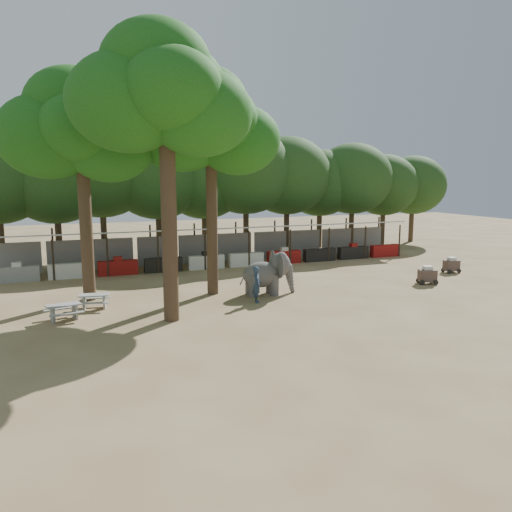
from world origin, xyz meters
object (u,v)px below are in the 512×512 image
object	(u,v)px
yard_tree_left	(78,129)
yard_tree_back	(207,124)
yard_tree_center	(161,94)
cart_front	(427,275)
picnic_table_far	(94,299)
elephant	(268,274)
picnic_table_near	(64,310)
cart_back	(451,265)
handler	(257,284)

from	to	relation	value
yard_tree_left	yard_tree_back	distance (m)	6.09
yard_tree_center	cart_front	bearing A→B (deg)	6.28
picnic_table_far	cart_front	size ratio (longest dim) A/B	1.25
yard_tree_back	elephant	bearing A→B (deg)	-26.94
picnic_table_near	cart_back	size ratio (longest dim) A/B	1.54
cart_front	yard_tree_center	bearing A→B (deg)	-153.35
cart_back	picnic_table_near	bearing A→B (deg)	-169.83
yard_tree_center	yard_tree_back	distance (m)	5.04
yard_tree_center	handler	distance (m)	9.59
yard_tree_center	cart_front	distance (m)	17.46
picnic_table_far	elephant	bearing A→B (deg)	8.26
yard_tree_left	picnic_table_far	distance (m)	8.04
picnic_table_near	cart_front	bearing A→B (deg)	-12.92
yard_tree_left	cart_front	distance (m)	19.90
yard_tree_back	handler	size ratio (longest dim) A/B	6.49
yard_tree_center	handler	bearing A→B (deg)	15.73
yard_tree_back	picnic_table_far	distance (m)	10.00
picnic_table_far	cart_back	xyz separation A→B (m)	(21.52, 0.87, 0.05)
yard_tree_back	cart_back	xyz separation A→B (m)	(15.76, -0.18, -8.06)
elephant	cart_front	distance (m)	9.38
yard_tree_left	cart_back	distance (m)	23.11
yard_tree_center	picnic_table_near	world-z (taller)	yard_tree_center
yard_tree_center	cart_back	size ratio (longest dim) A/B	11.44
yard_tree_center	cart_back	bearing A→B (deg)	11.52
handler	cart_back	distance (m)	14.41
picnic_table_far	picnic_table_near	bearing A→B (deg)	-120.89
picnic_table_near	yard_tree_center	bearing A→B (deg)	-33.05
picnic_table_far	yard_tree_left	bearing A→B (deg)	107.16
yard_tree_back	handler	world-z (taller)	yard_tree_back
yard_tree_left	yard_tree_back	xyz separation A→B (m)	(6.00, -1.00, 0.34)
yard_tree_center	cart_back	distance (m)	21.04
yard_tree_left	yard_tree_center	xyz separation A→B (m)	(3.00, -5.00, 1.01)
yard_tree_back	picnic_table_near	bearing A→B (deg)	-160.17
cart_front	handler	bearing A→B (deg)	-157.63
yard_tree_back	handler	distance (m)	8.28
handler	picnic_table_far	xyz separation A→B (m)	(-7.34, 1.66, -0.44)
elephant	cart_back	size ratio (longest dim) A/B	2.72
yard_tree_left	cart_front	xyz separation A→B (m)	(18.04, -3.34, -7.69)
yard_tree_center	picnic_table_far	distance (m)	9.66
yard_tree_back	picnic_table_far	size ratio (longest dim) A/B	7.43
picnic_table_near	cart_back	distance (m)	22.96
yard_tree_center	picnic_table_far	xyz separation A→B (m)	(-2.76, 2.95, -8.77)
handler	cart_front	size ratio (longest dim) A/B	1.43
picnic_table_near	yard_tree_back	bearing A→B (deg)	6.28
yard_tree_left	picnic_table_near	bearing A→B (deg)	-106.95
yard_tree_center	yard_tree_left	bearing A→B (deg)	120.96
picnic_table_far	cart_back	size ratio (longest dim) A/B	1.45
yard_tree_center	picnic_table_near	bearing A→B (deg)	160.50
yard_tree_center	yard_tree_back	bearing A→B (deg)	53.14
yard_tree_left	handler	bearing A→B (deg)	-26.09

